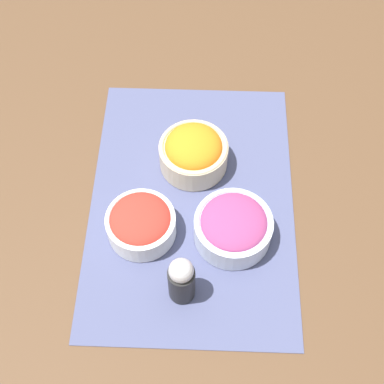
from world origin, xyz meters
TOP-DOWN VIEW (x-y plane):
  - ground_plane at (0.00, 0.00)m, footprint 3.00×3.00m
  - placemat at (0.00, 0.00)m, footprint 0.57×0.39m
  - carrot_bowl at (-0.09, 0.00)m, footprint 0.13×0.13m
  - onion_bowl at (0.07, 0.08)m, footprint 0.14×0.14m
  - tomato_bowl at (0.07, -0.09)m, footprint 0.13×0.13m
  - pepper_shaker at (0.19, -0.01)m, footprint 0.05×0.05m

SIDE VIEW (x-z plane):
  - ground_plane at x=0.00m, z-range 0.00..0.00m
  - placemat at x=0.00m, z-range 0.00..0.00m
  - tomato_bowl at x=0.07m, z-range 0.01..0.07m
  - onion_bowl at x=0.07m, z-range 0.01..0.07m
  - carrot_bowl at x=-0.09m, z-range 0.00..0.09m
  - pepper_shaker at x=0.19m, z-range 0.00..0.12m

